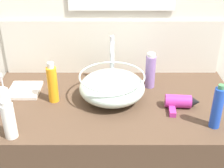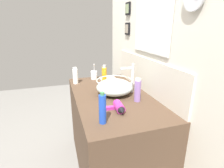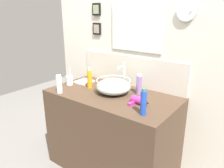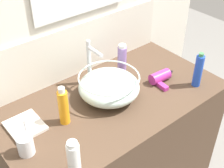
{
  "view_description": "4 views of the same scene",
  "coord_description": "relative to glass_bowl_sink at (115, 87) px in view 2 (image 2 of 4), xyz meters",
  "views": [
    {
      "loc": [
        0.0,
        -1.32,
        1.67
      ],
      "look_at": [
        0.0,
        0.0,
        0.94
      ],
      "focal_mm": 50.0,
      "sensor_mm": 36.0,
      "label": 1
    },
    {
      "loc": [
        1.41,
        -0.45,
        1.43
      ],
      "look_at": [
        0.0,
        0.0,
        0.94
      ],
      "focal_mm": 28.0,
      "sensor_mm": 36.0,
      "label": 2
    },
    {
      "loc": [
        1.17,
        -1.55,
        1.59
      ],
      "look_at": [
        0.0,
        0.0,
        0.94
      ],
      "focal_mm": 35.0,
      "sensor_mm": 36.0,
      "label": 3
    },
    {
      "loc": [
        -0.83,
        -1.01,
        1.9
      ],
      "look_at": [
        0.0,
        0.0,
        0.94
      ],
      "focal_mm": 50.0,
      "sensor_mm": 36.0,
      "label": 4
    }
  ],
  "objects": [
    {
      "name": "hair_drier",
      "position": [
        0.33,
        -0.08,
        -0.04
      ],
      "size": [
        0.17,
        0.13,
        0.06
      ],
      "color": "#B22D8C",
      "rests_on": "vanity_counter"
    },
    {
      "name": "back_panel",
      "position": [
        -0.0,
        0.34,
        0.35
      ],
      "size": [
        2.04,
        0.1,
        2.52
      ],
      "color": "silver",
      "rests_on": "ground"
    },
    {
      "name": "spray_bottle",
      "position": [
        0.45,
        -0.23,
        0.03
      ],
      "size": [
        0.05,
        0.05,
        0.21
      ],
      "color": "blue",
      "rests_on": "vanity_counter"
    },
    {
      "name": "hand_towel",
      "position": [
        -0.46,
        0.08,
        -0.06
      ],
      "size": [
        0.16,
        0.18,
        0.02
      ],
      "primitive_type": "cube",
      "color": "silver",
      "rests_on": "vanity_counter"
    },
    {
      "name": "toothbrush_cup",
      "position": [
        -0.53,
        -0.08,
        -0.02
      ],
      "size": [
        0.07,
        0.07,
        0.18
      ],
      "color": "silver",
      "rests_on": "vanity_counter"
    },
    {
      "name": "vanity_counter",
      "position": [
        -0.0,
        -0.02,
        -0.49
      ],
      "size": [
        1.25,
        0.67,
        0.84
      ],
      "primitive_type": "cube",
      "color": "#4C3828",
      "rests_on": "ground"
    },
    {
      "name": "faucet",
      "position": [
        0.0,
        0.16,
        0.09
      ],
      "size": [
        0.02,
        0.13,
        0.27
      ],
      "color": "silver",
      "rests_on": "vanity_counter"
    },
    {
      "name": "shampoo_bottle",
      "position": [
        0.2,
        0.13,
        0.02
      ],
      "size": [
        0.05,
        0.05,
        0.19
      ],
      "color": "#8C6BB2",
      "rests_on": "vanity_counter"
    },
    {
      "name": "soap_dispenser",
      "position": [
        -0.29,
        -0.02,
        0.03
      ],
      "size": [
        0.05,
        0.05,
        0.21
      ],
      "color": "orange",
      "rests_on": "vanity_counter"
    },
    {
      "name": "lotion_bottle",
      "position": [
        -0.43,
        -0.3,
        0.02
      ],
      "size": [
        0.05,
        0.05,
        0.18
      ],
      "color": "white",
      "rests_on": "vanity_counter"
    },
    {
      "name": "ground_plane",
      "position": [
        -0.0,
        -0.02,
        -0.91
      ],
      "size": [
        6.0,
        6.0,
        0.0
      ],
      "primitive_type": "plane",
      "color": "gray"
    },
    {
      "name": "glass_bowl_sink",
      "position": [
        0.0,
        0.0,
        0.0
      ],
      "size": [
        0.33,
        0.33,
        0.14
      ],
      "color": "silver",
      "rests_on": "vanity_counter"
    }
  ]
}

